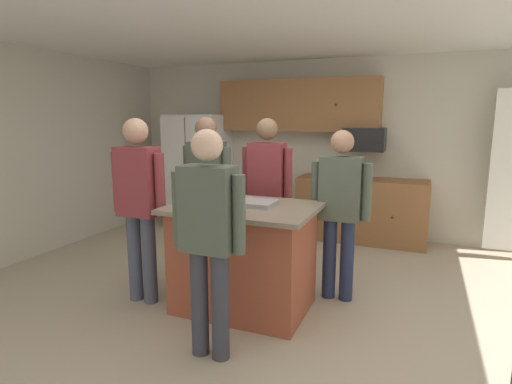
# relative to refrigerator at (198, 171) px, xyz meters

# --- Properties ---
(floor) EXTENTS (7.04, 7.04, 0.00)m
(floor) POSITION_rel_refrigerator_xyz_m (2.00, -2.38, -0.90)
(floor) COLOR #B7A88E
(floor) RESTS_ON ground
(ceiling) EXTENTS (7.04, 7.04, 0.00)m
(ceiling) POSITION_rel_refrigerator_xyz_m (2.00, -2.38, 1.70)
(ceiling) COLOR white
(back_wall) EXTENTS (6.40, 0.10, 2.60)m
(back_wall) POSITION_rel_refrigerator_xyz_m (2.00, 0.42, 0.40)
(back_wall) COLOR beige
(back_wall) RESTS_ON ground
(side_wall_left) EXTENTS (0.10, 5.60, 2.60)m
(side_wall_left) POSITION_rel_refrigerator_xyz_m (-1.20, -2.38, 0.40)
(side_wall_left) COLOR beige
(side_wall_left) RESTS_ON ground
(cabinet_run_upper) EXTENTS (2.40, 0.38, 0.75)m
(cabinet_run_upper) POSITION_rel_refrigerator_xyz_m (1.60, 0.22, 1.03)
(cabinet_run_upper) COLOR #936038
(cabinet_run_lower) EXTENTS (1.80, 0.63, 0.90)m
(cabinet_run_lower) POSITION_rel_refrigerator_xyz_m (2.60, 0.10, -0.45)
(cabinet_run_lower) COLOR #936038
(cabinet_run_lower) RESTS_ON ground
(refrigerator) EXTENTS (0.90, 0.76, 1.79)m
(refrigerator) POSITION_rel_refrigerator_xyz_m (0.00, 0.00, 0.00)
(refrigerator) COLOR white
(refrigerator) RESTS_ON ground
(microwave_over_range) EXTENTS (0.56, 0.40, 0.32)m
(microwave_over_range) POSITION_rel_refrigerator_xyz_m (2.60, 0.12, 0.55)
(microwave_over_range) COLOR black
(kitchen_island) EXTENTS (1.30, 0.95, 0.98)m
(kitchen_island) POSITION_rel_refrigerator_xyz_m (1.91, -2.50, -0.40)
(kitchen_island) COLOR #9E4C33
(kitchen_island) RESTS_ON ground
(person_guest_left) EXTENTS (0.57, 0.23, 1.75)m
(person_guest_left) POSITION_rel_refrigerator_xyz_m (1.82, -1.68, 0.12)
(person_guest_left) COLOR tan
(person_guest_left) RESTS_ON ground
(person_guest_by_door) EXTENTS (0.57, 0.23, 1.75)m
(person_guest_by_door) POSITION_rel_refrigerator_xyz_m (0.95, -2.74, 0.12)
(person_guest_by_door) COLOR #4C5166
(person_guest_by_door) RESTS_ON ground
(person_guest_right) EXTENTS (0.57, 0.23, 1.76)m
(person_guest_right) POSITION_rel_refrigerator_xyz_m (1.21, -1.91, 0.13)
(person_guest_right) COLOR #232D4C
(person_guest_right) RESTS_ON ground
(person_elder_center) EXTENTS (0.57, 0.22, 1.68)m
(person_elder_center) POSITION_rel_refrigerator_xyz_m (2.00, -3.33, 0.07)
(person_elder_center) COLOR #383842
(person_elder_center) RESTS_ON ground
(person_host_foreground) EXTENTS (0.57, 0.22, 1.64)m
(person_host_foreground) POSITION_rel_refrigerator_xyz_m (2.68, -1.97, 0.05)
(person_host_foreground) COLOR #232D4C
(person_host_foreground) RESTS_ON ground
(mug_ceramic_white) EXTENTS (0.12, 0.08, 0.11)m
(mug_ceramic_white) POSITION_rel_refrigerator_xyz_m (1.79, -2.74, 0.13)
(mug_ceramic_white) COLOR #4C6B99
(mug_ceramic_white) RESTS_ON kitchen_island
(glass_dark_ale) EXTENTS (0.07, 0.07, 0.12)m
(glass_dark_ale) POSITION_rel_refrigerator_xyz_m (1.99, -2.75, 0.14)
(glass_dark_ale) COLOR black
(glass_dark_ale) RESTS_ON kitchen_island
(glass_stout_tall) EXTENTS (0.07, 0.07, 0.12)m
(glass_stout_tall) POSITION_rel_refrigerator_xyz_m (1.46, -2.49, 0.14)
(glass_stout_tall) COLOR black
(glass_stout_tall) RESTS_ON kitchen_island
(glass_pilsner) EXTENTS (0.06, 0.06, 0.16)m
(glass_pilsner) POSITION_rel_refrigerator_xyz_m (1.67, -2.77, 0.16)
(glass_pilsner) COLOR black
(glass_pilsner) RESTS_ON kitchen_island
(serving_tray) EXTENTS (0.44, 0.30, 0.04)m
(serving_tray) POSITION_rel_refrigerator_xyz_m (1.96, -2.46, 0.10)
(serving_tray) COLOR #B7B7BC
(serving_tray) RESTS_ON kitchen_island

